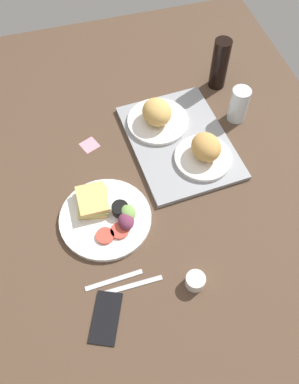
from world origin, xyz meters
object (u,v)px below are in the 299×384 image
at_px(plate_with_salad, 106,215).
at_px(espresso_cup, 195,281).
at_px(drinking_glass, 239,105).
at_px(fork, 114,280).
at_px(bread_plate_near, 157,116).
at_px(bread_plate_far, 205,151).
at_px(knife, 130,286).
at_px(sticky_note, 90,145).
at_px(serving_tray, 179,142).
at_px(soda_bottle, 220,64).
at_px(cell_phone, 106,317).

bearing_deg(plate_with_salad, espresso_cup, 35.00).
distance_m(drinking_glass, fork, 0.76).
xyz_separation_m(bread_plate_near, espresso_cup, (0.60, -0.07, -0.03)).
bearing_deg(drinking_glass, plate_with_salad, -62.95).
bearing_deg(bread_plate_far, knife, -44.08).
bearing_deg(knife, espresso_cup, -13.67).
bearing_deg(sticky_note, espresso_cup, 18.03).
height_order(serving_tray, espresso_cup, espresso_cup).
height_order(soda_bottle, knife, soda_bottle).
distance_m(serving_tray, bread_plate_near, 0.12).
height_order(plate_with_salad, soda_bottle, soda_bottle).
bearing_deg(soda_bottle, bread_plate_near, -63.58).
bearing_deg(cell_phone, bread_plate_near, 175.32).
xyz_separation_m(plate_with_salad, knife, (0.24, 0.02, -0.01)).
height_order(plate_with_salad, knife, plate_with_salad).
xyz_separation_m(soda_bottle, espresso_cup, (0.74, -0.35, -0.08)).
bearing_deg(knife, bread_plate_near, 65.89).
relative_size(serving_tray, cell_phone, 3.13).
bearing_deg(bread_plate_near, bread_plate_far, 28.81).
bearing_deg(espresso_cup, plate_with_salad, -145.00).
relative_size(serving_tray, fork, 2.65).
xyz_separation_m(drinking_glass, espresso_cup, (0.56, -0.36, -0.05)).
height_order(soda_bottle, fork, soda_bottle).
height_order(espresso_cup, knife, espresso_cup).
bearing_deg(bread_plate_near, drinking_glass, 81.69).
height_order(serving_tray, sticky_note, serving_tray).
xyz_separation_m(espresso_cup, cell_phone, (0.03, -0.26, -0.02)).
distance_m(drinking_glass, soda_bottle, 0.19).
relative_size(bread_plate_far, plate_with_salad, 0.68).
xyz_separation_m(serving_tray, plate_with_salad, (0.22, -0.31, 0.01)).
distance_m(serving_tray, plate_with_salad, 0.39).
relative_size(bread_plate_near, fork, 1.29).
bearing_deg(bread_plate_far, plate_with_salad, -70.86).
bearing_deg(bread_plate_far, soda_bottle, 152.41).
distance_m(drinking_glass, knife, 0.75).
distance_m(bread_plate_near, bread_plate_far, 0.22).
bearing_deg(cell_phone, fork, 178.15).
xyz_separation_m(bread_plate_near, drinking_glass, (0.04, 0.29, 0.02)).
relative_size(soda_bottle, sticky_note, 3.60).
bearing_deg(knife, cell_phone, -142.07).
bearing_deg(plate_with_salad, knife, 3.84).
relative_size(drinking_glass, espresso_cup, 2.38).
bearing_deg(bread_plate_far, cell_phone, -45.41).
xyz_separation_m(bread_plate_near, bread_plate_far, (0.20, 0.11, 0.00)).
distance_m(serving_tray, bread_plate_far, 0.12).
xyz_separation_m(espresso_cup, knife, (-0.04, -0.18, -0.02)).
relative_size(plate_with_salad, sticky_note, 5.12).
distance_m(serving_tray, knife, 0.55).
bearing_deg(bread_plate_far, bread_plate_near, -151.19).
bearing_deg(fork, serving_tray, 49.06).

